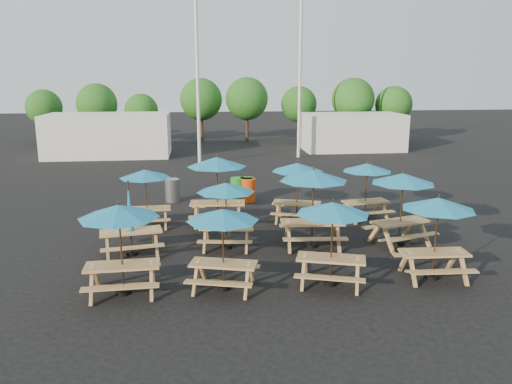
{
  "coord_description": "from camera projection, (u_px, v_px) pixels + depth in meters",
  "views": [
    {
      "loc": [
        -2.04,
        -16.12,
        5.23
      ],
      "look_at": [
        0.0,
        1.5,
        1.1
      ],
      "focal_mm": 35.0,
      "sensor_mm": 36.0,
      "label": 1
    }
  ],
  "objects": [
    {
      "name": "picnic_unit_2",
      "position": [
        145.0,
        177.0,
        17.32
      ],
      "size": [
        1.85,
        1.85,
        2.1
      ],
      "rotation": [
        0.0,
        0.0,
        0.04
      ],
      "color": "#A57949",
      "rests_on": "ground"
    },
    {
      "name": "tree_4",
      "position": [
        247.0,
        99.0,
        39.91
      ],
      "size": [
        3.41,
        3.41,
        5.17
      ],
      "color": "#382314",
      "rests_on": "ground"
    },
    {
      "name": "tree_7",
      "position": [
        394.0,
        105.0,
        40.04
      ],
      "size": [
        2.95,
        2.95,
        4.48
      ],
      "color": "#382314",
      "rests_on": "ground"
    },
    {
      "name": "mast_0",
      "position": [
        197.0,
        63.0,
        28.98
      ],
      "size": [
        0.2,
        0.2,
        12.0
      ],
      "primitive_type": "cylinder",
      "color": "silver",
      "rests_on": "ground"
    },
    {
      "name": "picnic_unit_7",
      "position": [
        313.0,
        180.0,
        15.2
      ],
      "size": [
        2.28,
        2.28,
        2.48
      ],
      "rotation": [
        0.0,
        0.0,
        -0.09
      ],
      "color": "#A57949",
      "rests_on": "ground"
    },
    {
      "name": "picnic_unit_8",
      "position": [
        297.0,
        171.0,
        17.96
      ],
      "size": [
        2.36,
        2.36,
        2.21
      ],
      "rotation": [
        0.0,
        0.0,
        -0.31
      ],
      "color": "#A57949",
      "rests_on": "ground"
    },
    {
      "name": "tree_3",
      "position": [
        201.0,
        99.0,
        39.96
      ],
      "size": [
        3.36,
        3.36,
        5.09
      ],
      "color": "#382314",
      "rests_on": "ground"
    },
    {
      "name": "picnic_unit_6",
      "position": [
        333.0,
        214.0,
        12.41
      ],
      "size": [
        2.35,
        2.35,
        2.21
      ],
      "rotation": [
        0.0,
        0.0,
        -0.31
      ],
      "color": "#A57949",
      "rests_on": "ground"
    },
    {
      "name": "picnic_unit_11",
      "position": [
        367.0,
        171.0,
        18.26
      ],
      "size": [
        2.1,
        2.1,
        2.14
      ],
      "rotation": [
        0.0,
        0.0,
        0.17
      ],
      "color": "#A57949",
      "rests_on": "ground"
    },
    {
      "name": "tree_1",
      "position": [
        97.0,
        104.0,
        38.34
      ],
      "size": [
        3.11,
        3.11,
        4.72
      ],
      "color": "#382314",
      "rests_on": "ground"
    },
    {
      "name": "picnic_unit_9",
      "position": [
        438.0,
        209.0,
        12.81
      ],
      "size": [
        1.97,
        1.97,
        2.22
      ],
      "rotation": [
        0.0,
        0.0,
        -0.05
      ],
      "color": "#A57949",
      "rests_on": "ground"
    },
    {
      "name": "ground",
      "position": [
        261.0,
        233.0,
        17.01
      ],
      "size": [
        120.0,
        120.0,
        0.0
      ],
      "primitive_type": "plane",
      "color": "black",
      "rests_on": "ground"
    },
    {
      "name": "event_tent_1",
      "position": [
        352.0,
        132.0,
        36.11
      ],
      "size": [
        7.0,
        4.0,
        2.6
      ],
      "primitive_type": "cube",
      "color": "silver",
      "rests_on": "ground"
    },
    {
      "name": "picnic_unit_5",
      "position": [
        217.0,
        166.0,
        17.55
      ],
      "size": [
        2.28,
        2.28,
        2.49
      ],
      "rotation": [
        0.0,
        0.0,
        -0.09
      ],
      "color": "#A57949",
      "rests_on": "ground"
    },
    {
      "name": "waste_bin_0",
      "position": [
        172.0,
        190.0,
        21.22
      ],
      "size": [
        0.61,
        0.61,
        0.98
      ],
      "primitive_type": "cylinder",
      "color": "gray",
      "rests_on": "ground"
    },
    {
      "name": "picnic_unit_1",
      "position": [
        130.0,
        225.0,
        14.76
      ],
      "size": [
        2.04,
        1.85,
        2.29
      ],
      "rotation": [
        0.0,
        0.0,
        0.18
      ],
      "color": "#A57949",
      "rests_on": "ground"
    },
    {
      "name": "tree_5",
      "position": [
        299.0,
        104.0,
        40.91
      ],
      "size": [
        2.94,
        2.94,
        4.45
      ],
      "color": "#382314",
      "rests_on": "ground"
    },
    {
      "name": "picnic_unit_0",
      "position": [
        119.0,
        217.0,
        11.86
      ],
      "size": [
        2.02,
        2.02,
        2.28
      ],
      "rotation": [
        0.0,
        0.0,
        0.04
      ],
      "color": "#A57949",
      "rests_on": "ground"
    },
    {
      "name": "picnic_unit_3",
      "position": [
        223.0,
        220.0,
        12.14
      ],
      "size": [
        2.2,
        2.2,
        2.11
      ],
      "rotation": [
        0.0,
        0.0,
        -0.27
      ],
      "color": "#A57949",
      "rests_on": "ground"
    },
    {
      "name": "event_tent_0",
      "position": [
        109.0,
        135.0,
        33.22
      ],
      "size": [
        8.0,
        4.0,
        2.8
      ],
      "primitive_type": "cube",
      "color": "silver",
      "rests_on": "ground"
    },
    {
      "name": "picnic_unit_4",
      "position": [
        226.0,
        192.0,
        15.14
      ],
      "size": [
        2.02,
        2.02,
        2.1
      ],
      "rotation": [
        0.0,
        0.0,
        -0.15
      ],
      "color": "#A57949",
      "rests_on": "ground"
    },
    {
      "name": "waste_bin_1",
      "position": [
        238.0,
        189.0,
        21.45
      ],
      "size": [
        0.61,
        0.61,
        0.98
      ],
      "primitive_type": "cylinder",
      "color": "#1A9022",
      "rests_on": "ground"
    },
    {
      "name": "mast_1",
      "position": [
        300.0,
        64.0,
        31.64
      ],
      "size": [
        0.2,
        0.2,
        12.0
      ],
      "primitive_type": "cylinder",
      "color": "silver",
      "rests_on": "ground"
    },
    {
      "name": "tree_0",
      "position": [
        44.0,
        107.0,
        39.23
      ],
      "size": [
        2.8,
        2.8,
        4.24
      ],
      "color": "#382314",
      "rests_on": "ground"
    },
    {
      "name": "tree_6",
      "position": [
        353.0,
        99.0,
        39.53
      ],
      "size": [
        3.38,
        3.38,
        5.13
      ],
      "color": "#382314",
      "rests_on": "ground"
    },
    {
      "name": "tree_2",
      "position": [
        141.0,
        111.0,
        38.59
      ],
      "size": [
        2.59,
        2.59,
        3.93
      ],
      "color": "#382314",
      "rests_on": "ground"
    },
    {
      "name": "picnic_unit_10",
      "position": [
        403.0,
        183.0,
        15.46
      ],
      "size": [
        2.47,
        2.47,
        2.33
      ],
      "rotation": [
        0.0,
        0.0,
        0.3
      ],
      "color": "#A57949",
      "rests_on": "ground"
    },
    {
      "name": "waste_bin_3",
      "position": [
        248.0,
        190.0,
        21.27
      ],
      "size": [
        0.61,
        0.61,
        0.98
      ],
      "primitive_type": "cylinder",
      "color": "#CD410C",
      "rests_on": "ground"
    },
    {
      "name": "waste_bin_2",
      "position": [
        247.0,
        189.0,
        21.47
      ],
      "size": [
        0.61,
        0.61,
        0.98
      ],
      "primitive_type": "cylinder",
      "color": "#1A9022",
      "rests_on": "ground"
    }
  ]
}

